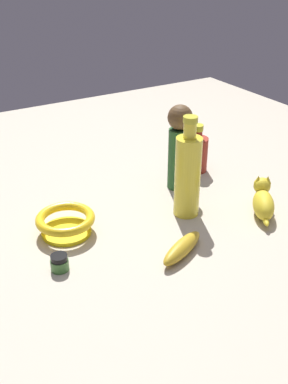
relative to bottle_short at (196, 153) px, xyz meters
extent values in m
plane|color=#BCB29E|center=(0.27, 0.14, -0.06)|extent=(2.00, 2.00, 0.00)
cylinder|color=maroon|center=(0.00, 0.00, -0.01)|extent=(0.07, 0.07, 0.11)
cylinder|color=maroon|center=(0.00, 0.00, 0.06)|extent=(0.03, 0.03, 0.03)
cylinder|color=gold|center=(0.00, 0.00, 0.08)|extent=(0.04, 0.04, 0.02)
ellipsoid|color=yellow|center=(0.01, 0.31, -0.03)|extent=(0.11, 0.13, 0.07)
sphere|color=yellow|center=(-0.02, 0.27, 0.00)|extent=(0.04, 0.04, 0.04)
cone|color=yellow|center=(-0.01, 0.26, 0.02)|extent=(0.02, 0.02, 0.02)
cone|color=yellow|center=(-0.03, 0.28, 0.02)|extent=(0.02, 0.02, 0.02)
ellipsoid|color=yellow|center=(0.04, 0.35, -0.04)|extent=(0.04, 0.05, 0.02)
cylinder|color=#3C6D31|center=(0.55, 0.25, -0.05)|extent=(0.04, 0.04, 0.03)
cylinder|color=gold|center=(0.55, 0.25, -0.04)|extent=(0.03, 0.03, 0.00)
cylinder|color=black|center=(0.55, 0.25, -0.03)|extent=(0.04, 0.04, 0.01)
cylinder|color=yellow|center=(0.18, 0.20, 0.05)|extent=(0.07, 0.07, 0.21)
cylinder|color=yellow|center=(0.18, 0.20, 0.17)|extent=(0.03, 0.03, 0.04)
cylinder|color=gold|center=(0.18, 0.20, 0.20)|extent=(0.04, 0.04, 0.01)
cylinder|color=#265527|center=(0.11, 0.06, 0.03)|extent=(0.08, 0.08, 0.18)
sphere|color=brown|center=(0.11, 0.06, 0.15)|extent=(0.07, 0.07, 0.07)
cylinder|color=yellow|center=(0.48, 0.13, -0.05)|extent=(0.12, 0.12, 0.01)
torus|color=yellow|center=(0.48, 0.13, -0.02)|extent=(0.14, 0.14, 0.02)
ellipsoid|color=gold|center=(0.29, 0.34, -0.04)|extent=(0.15, 0.10, 0.04)
camera|label=1|loc=(0.81, 1.04, 0.58)|focal=43.28mm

